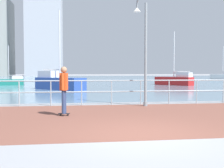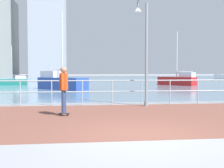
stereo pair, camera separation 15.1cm
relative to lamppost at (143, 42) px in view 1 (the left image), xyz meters
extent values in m
plane|color=gray|center=(-1.39, 34.33, -2.90)|extent=(220.00, 220.00, 0.00)
cube|color=brown|center=(-1.39, -2.91, -2.90)|extent=(28.00, 6.75, 0.01)
cube|color=slate|center=(-1.39, 45.46, -2.90)|extent=(180.00, 88.00, 0.00)
cylinder|color=#9EADB7|center=(-5.59, 0.46, -2.33)|extent=(0.05, 0.05, 1.15)
cylinder|color=#9EADB7|center=(-4.19, 0.46, -2.33)|extent=(0.05, 0.05, 1.15)
cylinder|color=#9EADB7|center=(-2.79, 0.46, -2.33)|extent=(0.05, 0.05, 1.15)
cylinder|color=#9EADB7|center=(-1.39, 0.46, -2.33)|extent=(0.05, 0.05, 1.15)
cylinder|color=#9EADB7|center=(0.01, 0.46, -2.33)|extent=(0.05, 0.05, 1.15)
cylinder|color=#9EADB7|center=(1.41, 0.46, -2.33)|extent=(0.05, 0.05, 1.15)
cylinder|color=#9EADB7|center=(2.81, 0.46, -2.33)|extent=(0.05, 0.05, 1.15)
cylinder|color=#9EADB7|center=(4.21, 0.46, -2.33)|extent=(0.05, 0.05, 1.15)
cylinder|color=#9EADB7|center=(-1.39, 0.46, -1.75)|extent=(25.20, 0.06, 0.06)
cylinder|color=#9EADB7|center=(-1.39, 0.46, -2.27)|extent=(25.20, 0.06, 0.06)
cylinder|color=gray|center=(0.09, -0.14, -2.80)|extent=(0.19, 0.19, 0.20)
cylinder|color=gray|center=(0.09, -0.14, -0.58)|extent=(0.12, 0.12, 4.65)
cylinder|color=gray|center=(-0.20, 0.30, 1.90)|extent=(0.14, 0.15, 0.19)
cylinder|color=gray|center=(-0.22, 0.31, 1.74)|extent=(0.12, 0.12, 0.17)
cone|color=silver|center=(-0.22, 0.31, 1.54)|extent=(0.36, 0.36, 0.22)
cylinder|color=black|center=(-3.60, -2.49, -2.87)|extent=(0.06, 0.04, 0.06)
cylinder|color=black|center=(-3.59, -2.41, -2.87)|extent=(0.06, 0.04, 0.06)
cylinder|color=black|center=(-3.35, -2.53, -2.87)|extent=(0.06, 0.04, 0.06)
cylinder|color=black|center=(-3.34, -2.45, -2.87)|extent=(0.06, 0.04, 0.06)
cube|color=black|center=(-3.47, -2.47, -2.82)|extent=(0.41, 0.17, 0.02)
cylinder|color=navy|center=(-3.48, -2.55, -2.40)|extent=(0.15, 0.15, 0.82)
cylinder|color=navy|center=(-3.46, -2.39, -2.40)|extent=(0.15, 0.15, 0.82)
cube|color=#D84C1E|center=(-3.47, -2.47, -1.69)|extent=(0.29, 0.37, 0.61)
cylinder|color=#D84C1E|center=(-3.50, -2.70, -1.67)|extent=(0.10, 0.10, 0.58)
cylinder|color=#D84C1E|center=(-3.43, -2.24, -1.67)|extent=(0.10, 0.10, 0.58)
sphere|color=#A37A5B|center=(-3.47, -2.47, -1.27)|extent=(0.23, 0.23, 0.23)
cube|color=white|center=(26.07, 39.29, -2.40)|extent=(3.86, 4.71, 1.01)
cylinder|color=silver|center=(26.07, 39.29, 0.91)|extent=(0.11, 0.11, 5.60)
cube|color=#284799|center=(-4.42, 11.88, -2.38)|extent=(4.54, 4.46, 1.04)
cube|color=silver|center=(-5.47, 12.90, -1.57)|extent=(1.99, 1.97, 0.58)
cylinder|color=silver|center=(-4.42, 11.88, 1.03)|extent=(0.12, 0.12, 5.79)
cylinder|color=silver|center=(-5.19, 12.63, -1.17)|extent=(1.64, 1.59, 0.09)
cube|color=#B21E1E|center=(8.19, 18.28, -2.43)|extent=(3.83, 4.26, 0.94)
cube|color=silver|center=(9.02, 17.26, -1.70)|extent=(1.74, 1.83, 0.52)
cylinder|color=silver|center=(8.19, 18.28, 0.65)|extent=(0.10, 0.10, 5.23)
cylinder|color=silver|center=(8.80, 17.53, -1.33)|extent=(1.31, 1.58, 0.08)
cube|color=#197266|center=(-10.62, 20.23, -2.56)|extent=(3.30, 1.32, 0.69)
cube|color=silver|center=(-9.66, 20.33, -2.02)|extent=(1.22, 0.81, 0.38)
cylinder|color=silver|center=(-10.62, 20.23, -0.30)|extent=(0.08, 0.08, 3.82)
cylinder|color=silver|center=(-9.92, 20.31, -1.75)|extent=(1.44, 0.21, 0.06)
cube|color=#A3A8B2|center=(-13.15, 80.22, 17.45)|extent=(11.21, 10.92, 40.71)
camera|label=1|loc=(-3.04, -12.32, -1.33)|focal=44.13mm
camera|label=2|loc=(-2.89, -12.33, -1.33)|focal=44.13mm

